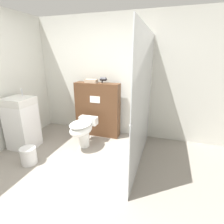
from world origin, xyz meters
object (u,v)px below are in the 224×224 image
at_px(toilet, 83,130).
at_px(hair_drier, 104,79).
at_px(waste_bin, 29,156).
at_px(sink_vanity, 22,123).

height_order(toilet, hair_drier, hair_drier).
bearing_deg(toilet, hair_drier, 73.80).
xyz_separation_m(toilet, hair_drier, (0.19, 0.65, 0.87)).
bearing_deg(toilet, waste_bin, -128.06).
bearing_deg(waste_bin, sink_vanity, 138.72).
distance_m(toilet, hair_drier, 1.10).
height_order(sink_vanity, waste_bin, sink_vanity).
relative_size(toilet, sink_vanity, 0.60).
bearing_deg(sink_vanity, waste_bin, -41.28).
bearing_deg(hair_drier, toilet, -106.20).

